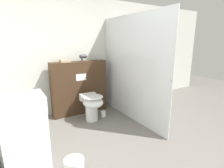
# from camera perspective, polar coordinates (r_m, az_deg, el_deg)

# --- Properties ---
(ground_plane) EXTENTS (12.00, 12.00, 0.00)m
(ground_plane) POSITION_cam_1_polar(r_m,az_deg,el_deg) (2.62, 12.17, -23.07)
(ground_plane) COLOR slate
(wall_back) EXTENTS (8.00, 0.06, 2.50)m
(wall_back) POSITION_cam_1_polar(r_m,az_deg,el_deg) (4.06, -9.66, 9.19)
(wall_back) COLOR silver
(wall_back) RESTS_ON ground_plane
(partition_panel) EXTENTS (1.21, 0.24, 1.15)m
(partition_panel) POSITION_cam_1_polar(r_m,az_deg,el_deg) (3.88, -10.54, -1.17)
(partition_panel) COLOR #3D2819
(partition_panel) RESTS_ON ground_plane
(shower_glass) EXTENTS (0.04, 2.04, 2.06)m
(shower_glass) POSITION_cam_1_polar(r_m,az_deg,el_deg) (3.47, 6.34, 4.89)
(shower_glass) COLOR silver
(shower_glass) RESTS_ON ground_plane
(toilet) EXTENTS (0.39, 0.53, 0.54)m
(toilet) POSITION_cam_1_polar(r_m,az_deg,el_deg) (3.49, -6.52, -6.67)
(toilet) COLOR white
(toilet) RESTS_ON ground_plane
(sink_vanity) EXTENTS (0.47, 0.42, 1.13)m
(sink_vanity) POSITION_cam_1_polar(r_m,az_deg,el_deg) (2.30, -26.41, -15.26)
(sink_vanity) COLOR white
(sink_vanity) RESTS_ON ground_plane
(hair_drier) EXTENTS (0.17, 0.08, 0.14)m
(hair_drier) POSITION_cam_1_polar(r_m,az_deg,el_deg) (3.83, -9.30, 8.83)
(hair_drier) COLOR #2D2D33
(hair_drier) RESTS_ON partition_panel
(folded_towel) EXTENTS (0.20, 0.15, 0.05)m
(folded_towel) POSITION_cam_1_polar(r_m,az_deg,el_deg) (3.67, -15.07, 7.29)
(folded_towel) COLOR tan
(folded_towel) RESTS_ON partition_panel
(spare_toilet_roll) EXTENTS (0.10, 0.10, 0.12)m
(spare_toilet_roll) POSITION_cam_1_polar(r_m,az_deg,el_deg) (3.77, -2.89, -9.70)
(spare_toilet_roll) COLOR white
(spare_toilet_roll) RESTS_ON ground_plane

